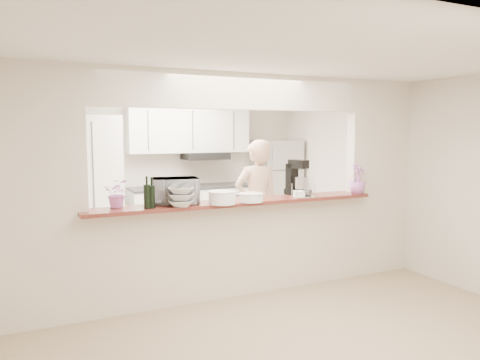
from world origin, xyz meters
TOP-DOWN VIEW (x-y plane):
  - floor at (0.00, 0.00)m, footprint 6.00×6.00m
  - tile_overlay at (0.00, 1.55)m, footprint 5.00×2.90m
  - partition at (0.00, 0.00)m, footprint 5.00×0.15m
  - bar_counter at (0.00, -0.00)m, footprint 3.40×0.38m
  - kitchen_cabinets at (-0.19, 2.72)m, footprint 3.15×0.62m
  - refrigerator at (2.05, 2.65)m, footprint 0.75×0.70m
  - flower_left at (-1.30, 0.05)m, footprint 0.33×0.31m
  - wine_bottle_a at (-1.05, -0.15)m, footprint 0.07×0.07m
  - wine_bottle_b at (-1.00, -0.15)m, footprint 0.06×0.06m
  - toaster_oven at (-0.70, 0.05)m, footprint 0.55×0.42m
  - serving_bowls at (-0.70, -0.17)m, footprint 0.35×0.35m
  - plate_stack_a at (-0.25, -0.19)m, footprint 0.30×0.30m
  - plate_stack_b at (0.10, -0.19)m, footprint 0.27×0.27m
  - red_bowl at (-0.15, -0.03)m, footprint 0.14×0.14m
  - tan_bowl at (0.23, 0.08)m, footprint 0.14×0.14m
  - utensil_caddy at (0.80, -0.15)m, footprint 0.27×0.19m
  - stand_mixer at (0.85, 0.06)m, footprint 0.24×0.32m
  - flower_right at (1.60, -0.15)m, footprint 0.26×0.26m
  - person at (0.69, 0.80)m, footprint 0.64×0.43m

SIDE VIEW (x-z plane):
  - floor at x=0.00m, z-range 0.00..0.00m
  - tile_overlay at x=0.00m, z-range 0.00..0.01m
  - bar_counter at x=0.00m, z-range 0.03..1.12m
  - refrigerator at x=2.05m, z-range 0.00..1.70m
  - person at x=0.69m, z-range 0.00..1.74m
  - kitchen_cabinets at x=-0.19m, z-range -0.15..2.10m
  - tan_bowl at x=0.23m, z-range 1.09..1.16m
  - red_bowl at x=-0.15m, z-range 1.09..1.16m
  - plate_stack_b at x=0.10m, z-range 1.09..1.19m
  - plate_stack_a at x=-0.25m, z-range 1.09..1.23m
  - serving_bowls at x=-0.70m, z-range 1.09..1.29m
  - utensil_caddy at x=0.80m, z-range 1.07..1.31m
  - wine_bottle_b at x=-1.00m, z-range 1.06..1.36m
  - wine_bottle_a at x=-1.05m, z-range 1.05..1.38m
  - toaster_oven at x=-0.70m, z-range 1.09..1.37m
  - flower_left at x=-1.30m, z-range 1.09..1.38m
  - flower_right at x=1.60m, z-range 1.09..1.45m
  - stand_mixer at x=0.85m, z-range 1.07..1.50m
  - partition at x=0.00m, z-range 0.23..2.73m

